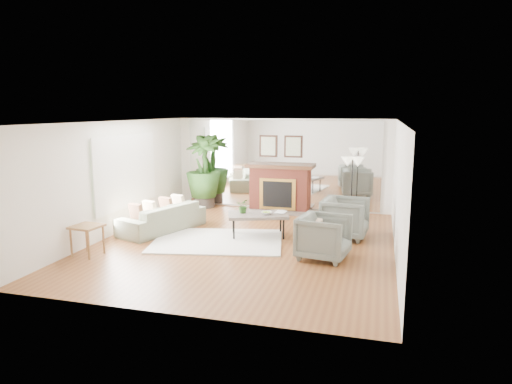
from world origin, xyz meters
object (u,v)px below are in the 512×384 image
(side_table, at_px, (87,230))
(potted_ficus, at_px, (204,169))
(coffee_table, at_px, (258,215))
(sofa, at_px, (162,218))
(armchair_back, at_px, (345,218))
(fireplace, at_px, (279,187))
(armchair_front, at_px, (324,237))
(floor_lamp, at_px, (352,167))

(side_table, height_order, potted_ficus, potted_ficus)
(coffee_table, relative_size, sofa, 0.69)
(coffee_table, height_order, side_table, side_table)
(coffee_table, bearing_deg, sofa, -176.83)
(side_table, bearing_deg, armchair_back, 28.86)
(armchair_back, relative_size, side_table, 1.64)
(fireplace, bearing_deg, side_table, -118.68)
(sofa, relative_size, armchair_back, 2.20)
(armchair_front, distance_m, side_table, 4.47)
(armchair_front, xyz_separation_m, side_table, (-4.36, -1.00, 0.08))
(potted_ficus, height_order, floor_lamp, potted_ficus)
(fireplace, relative_size, side_table, 3.50)
(side_table, bearing_deg, sofa, 74.71)
(coffee_table, xyz_separation_m, armchair_back, (1.84, 0.42, -0.03))
(sofa, distance_m, armchair_back, 4.11)
(potted_ficus, distance_m, floor_lamp, 4.28)
(fireplace, distance_m, coffee_table, 2.72)
(armchair_front, bearing_deg, sofa, 84.33)
(sofa, bearing_deg, potted_ficus, -159.82)
(coffee_table, distance_m, sofa, 2.24)
(armchair_front, distance_m, potted_ficus, 5.37)
(sofa, bearing_deg, side_table, 3.91)
(fireplace, bearing_deg, armchair_back, -49.32)
(potted_ficus, bearing_deg, armchair_front, -43.70)
(sofa, distance_m, armchair_front, 3.94)
(coffee_table, height_order, floor_lamp, floor_lamp)
(coffee_table, distance_m, potted_ficus, 3.48)
(coffee_table, height_order, armchair_front, armchair_front)
(armchair_front, bearing_deg, armchair_back, -0.72)
(armchair_front, height_order, side_table, armchair_front)
(fireplace, relative_size, floor_lamp, 1.26)
(fireplace, height_order, armchair_front, fireplace)
(armchair_back, relative_size, floor_lamp, 0.59)
(fireplace, bearing_deg, coffee_table, -87.24)
(armchair_front, xyz_separation_m, floor_lamp, (0.31, 2.74, 0.98))
(coffee_table, xyz_separation_m, floor_lamp, (1.89, 1.61, 0.93))
(armchair_front, height_order, potted_ficus, potted_ficus)
(floor_lamp, bearing_deg, armchair_front, -96.48)
(coffee_table, xyz_separation_m, sofa, (-2.23, -0.12, -0.16))
(armchair_back, distance_m, potted_ficus, 4.69)
(sofa, height_order, floor_lamp, floor_lamp)
(sofa, relative_size, side_table, 3.60)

